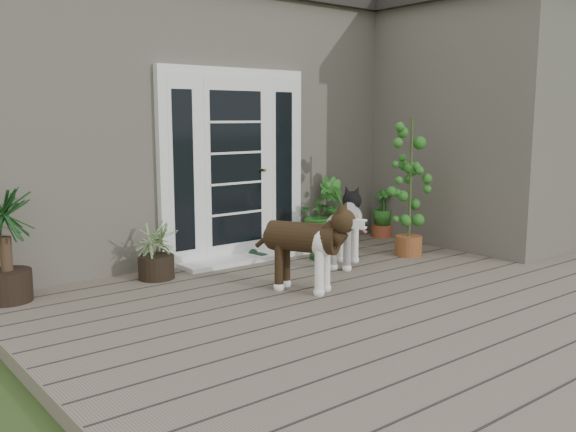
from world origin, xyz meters
TOP-DOWN VIEW (x-y plane):
  - deck at (0.00, 0.40)m, footprint 6.20×4.60m
  - house_main at (0.00, 4.65)m, footprint 7.40×4.00m
  - roof_main at (0.00, 4.65)m, footprint 7.60×4.20m
  - house_wing at (2.90, 1.50)m, footprint 1.60×2.40m
  - door_unit at (-0.20, 2.60)m, footprint 1.90×0.14m
  - door_step at (-0.20, 2.40)m, footprint 1.60×0.40m
  - brindle_dog at (-0.50, 1.02)m, footprint 0.74×0.97m
  - white_dog at (0.48, 1.50)m, footprint 0.92×0.79m
  - spider_plant at (-1.37, 2.29)m, footprint 0.69×0.69m
  - yucca at (-2.75, 2.38)m, footprint 0.98×0.98m
  - herb_a at (0.85, 2.40)m, footprint 0.66×0.66m
  - herb_b at (1.18, 2.40)m, footprint 0.60×0.60m
  - herb_c at (2.06, 2.40)m, footprint 0.34×0.34m
  - sapling at (1.44, 1.41)m, footprint 0.52×0.52m
  - clog_left at (-0.03, 2.39)m, footprint 0.15×0.28m
  - clog_right at (0.43, 1.85)m, footprint 0.15×0.29m

SIDE VIEW (x-z plane):
  - deck at x=0.00m, z-range 0.00..0.12m
  - door_step at x=-0.20m, z-range 0.12..0.17m
  - clog_left at x=-0.03m, z-range 0.12..0.20m
  - clog_right at x=0.43m, z-range 0.12..0.20m
  - herb_c at x=2.06m, z-range 0.12..0.65m
  - herb_a at x=0.85m, z-range 0.12..0.73m
  - herb_b at x=1.18m, z-range 0.12..0.76m
  - spider_plant at x=-1.37m, z-range 0.12..0.76m
  - white_dog at x=0.48m, z-range 0.12..0.84m
  - brindle_dog at x=-0.50m, z-range 0.12..0.86m
  - yucca at x=-2.75m, z-range 0.12..1.23m
  - sapling at x=1.44m, z-range 0.12..1.78m
  - door_unit at x=-0.20m, z-range 0.12..2.27m
  - house_main at x=0.00m, z-range 0.00..3.10m
  - house_wing at x=2.90m, z-range 0.00..3.10m
  - roof_main at x=0.00m, z-range 3.10..3.30m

